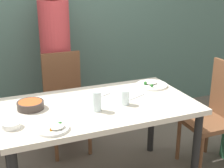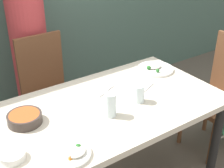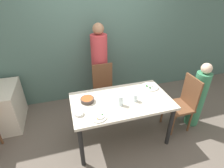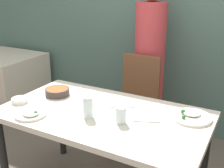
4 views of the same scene
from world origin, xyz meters
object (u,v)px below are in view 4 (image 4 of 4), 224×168
(bowl_curry, at_px, (57,92))
(plate_rice_adult, at_px, (31,114))
(person_adult, at_px, (149,69))
(glass_water_tall, at_px, (88,107))
(chair_adult_spot, at_px, (136,103))

(bowl_curry, distance_m, plate_rice_adult, 0.40)
(person_adult, bearing_deg, glass_water_tall, -88.85)
(bowl_curry, relative_size, glass_water_tall, 1.33)
(plate_rice_adult, bearing_deg, chair_adult_spot, 72.46)
(person_adult, distance_m, plate_rice_adult, 1.40)
(bowl_curry, bearing_deg, chair_adult_spot, 57.80)
(bowl_curry, xyz_separation_m, plate_rice_adult, (0.08, -0.39, -0.02))
(person_adult, xyz_separation_m, bowl_curry, (-0.41, -0.97, 0.01))
(bowl_curry, bearing_deg, plate_rice_adult, -78.09)
(chair_adult_spot, bearing_deg, plate_rice_adult, -107.54)
(person_adult, relative_size, bowl_curry, 8.50)
(chair_adult_spot, xyz_separation_m, person_adult, (-0.00, 0.32, 0.26))
(chair_adult_spot, xyz_separation_m, plate_rice_adult, (-0.33, -1.04, 0.25))
(chair_adult_spot, distance_m, bowl_curry, 0.82)
(chair_adult_spot, bearing_deg, person_adult, 90.00)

